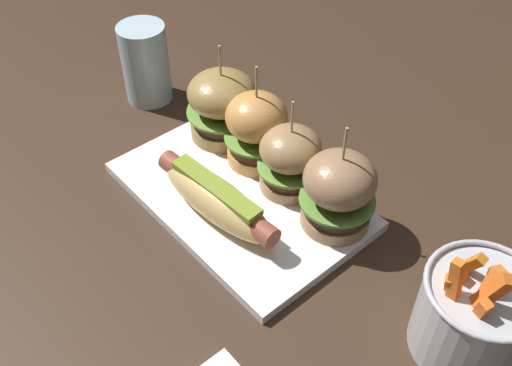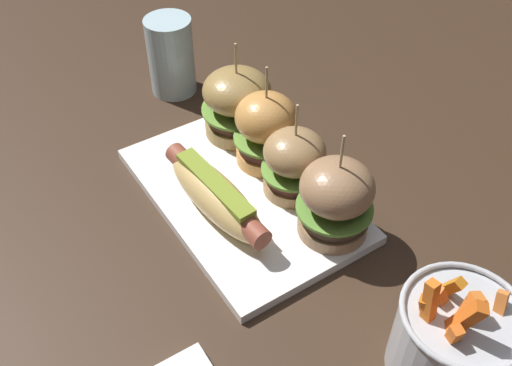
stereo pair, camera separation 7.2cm
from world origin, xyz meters
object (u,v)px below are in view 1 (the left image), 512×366
slider_center_right (290,159)px  water_glass (145,63)px  hot_dog (216,199)px  slider_far_left (222,105)px  slider_far_right (338,191)px  slider_center_left (256,128)px  platter_main (240,195)px  fries_bucket (475,315)px

slider_center_right → water_glass: 0.31m
hot_dog → slider_far_left: size_ratio=1.36×
hot_dog → water_glass: (-0.29, 0.09, 0.02)m
slider_far_left → slider_center_right: 0.14m
hot_dog → slider_far_right: size_ratio=1.34×
hot_dog → slider_center_left: size_ratio=1.32×
slider_center_left → slider_center_right: size_ratio=1.10×
platter_main → slider_center_right: (0.03, 0.06, 0.05)m
slider_center_right → fries_bucket: size_ratio=0.94×
hot_dog → slider_center_left: (-0.05, 0.11, 0.03)m
platter_main → hot_dog: size_ratio=1.67×
slider_far_left → water_glass: slider_far_left is taller
slider_far_left → slider_center_left: size_ratio=0.97×
hot_dog → slider_center_left: 0.12m
platter_main → water_glass: water_glass is taller
slider_center_left → slider_far_right: size_ratio=1.01×
slider_far_left → water_glass: size_ratio=1.16×
slider_center_right → water_glass: bearing=-176.9°
slider_far_left → slider_center_left: slider_center_left is taller
platter_main → slider_center_right: bearing=59.9°
slider_center_left → slider_far_left: bearing=179.4°
hot_dog → slider_center_left: slider_center_left is taller
fries_bucket → platter_main: bearing=-172.9°
slider_far_left → slider_far_right: (0.23, -0.00, 0.00)m
platter_main → hot_dog: hot_dog is taller
platter_main → water_glass: bearing=171.5°
hot_dog → slider_far_left: 0.17m
fries_bucket → water_glass: 0.60m
slider_far_right → fries_bucket: (0.20, -0.02, -0.01)m
hot_dog → water_glass: water_glass is taller
slider_center_right → slider_far_right: (0.08, -0.00, 0.01)m
platter_main → slider_center_right: slider_center_right is taller
hot_dog → slider_far_right: slider_far_right is taller
fries_bucket → slider_center_right: bearing=176.5°
platter_main → slider_center_left: bearing=120.4°
slider_center_left → fries_bucket: bearing=-3.3°
slider_center_right → slider_far_right: size_ratio=0.92×
slider_center_left → water_glass: bearing=-175.4°
water_glass → fries_bucket: bearing=-0.1°
slider_center_left → slider_center_right: slider_center_left is taller
water_glass → slider_center_right: bearing=3.1°
slider_far_left → slider_far_right: size_ratio=0.98×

